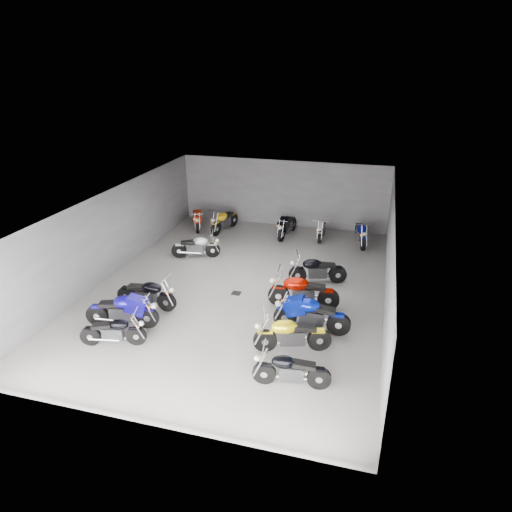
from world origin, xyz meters
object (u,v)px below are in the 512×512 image
object	(u,v)px
motorcycle_back_d	(287,226)
motorcycle_back_a	(198,218)
motorcycle_right_a	(291,370)
motorcycle_right_d	(303,292)
motorcycle_left_c	(147,294)
motorcycle_right_b	(291,334)
motorcycle_left_b	(123,311)
motorcycle_left_f	(196,246)
drain_grate	(236,293)
motorcycle_right_e	(317,270)
motorcycle_left_a	(114,331)
motorcycle_back_e	(322,229)
motorcycle_right_c	(311,314)
motorcycle_back_b	(224,221)
motorcycle_back_f	(361,233)

from	to	relation	value
motorcycle_back_d	motorcycle_back_a	bearing A→B (deg)	9.36
motorcycle_right_a	motorcycle_right_d	xyz separation A→B (m)	(-0.42, 4.00, 0.09)
motorcycle_left_c	motorcycle_back_d	xyz separation A→B (m)	(3.03, 7.73, 0.01)
motorcycle_right_b	motorcycle_back_a	size ratio (longest dim) A/B	1.05
motorcycle_left_b	motorcycle_right_b	xyz separation A→B (m)	(5.17, 0.12, -0.02)
motorcycle_right_b	motorcycle_left_f	bearing A→B (deg)	25.43
drain_grate	motorcycle_right_e	size ratio (longest dim) A/B	0.15
motorcycle_left_a	motorcycle_right_e	xyz separation A→B (m)	(4.97, 5.50, 0.06)
motorcycle_back_d	motorcycle_back_e	xyz separation A→B (m)	(1.59, 0.16, -0.07)
motorcycle_right_e	motorcycle_back_d	bearing A→B (deg)	8.42
motorcycle_right_a	motorcycle_right_b	xyz separation A→B (m)	(-0.28, 1.49, 0.05)
motorcycle_left_a	motorcycle_back_e	world-z (taller)	motorcycle_back_e
motorcycle_back_e	motorcycle_left_a	bearing A→B (deg)	65.15
motorcycle_right_d	motorcycle_right_e	xyz separation A→B (m)	(0.19, 1.91, -0.06)
motorcycle_right_b	motorcycle_right_a	bearing A→B (deg)	173.12
motorcycle_right_d	motorcycle_left_b	bearing A→B (deg)	111.63
motorcycle_right_c	motorcycle_back_b	distance (m)	9.28
motorcycle_left_c	motorcycle_back_a	distance (m)	7.76
motorcycle_right_d	motorcycle_left_c	bearing A→B (deg)	100.02
motorcycle_right_e	motorcycle_back_e	size ratio (longest dim) A/B	1.09
motorcycle_left_b	motorcycle_right_d	bearing A→B (deg)	107.66
motorcycle_right_e	motorcycle_back_d	size ratio (longest dim) A/B	0.96
motorcycle_right_e	motorcycle_back_f	size ratio (longest dim) A/B	0.97
motorcycle_left_a	motorcycle_left_c	xyz separation A→B (m)	(-0.11, 2.18, 0.06)
motorcycle_right_a	motorcycle_back_a	world-z (taller)	motorcycle_back_a
motorcycle_back_b	motorcycle_back_d	bearing A→B (deg)	-164.65
motorcycle_right_d	motorcycle_back_e	bearing A→B (deg)	-3.57
motorcycle_right_c	motorcycle_left_f	bearing A→B (deg)	51.26
motorcycle_left_b	motorcycle_left_c	size ratio (longest dim) A/B	1.06
drain_grate	motorcycle_left_b	size ratio (longest dim) A/B	0.14
motorcycle_left_f	motorcycle_back_d	world-z (taller)	motorcycle_back_d
motorcycle_right_a	motorcycle_right_b	size ratio (longest dim) A/B	0.92
motorcycle_left_f	motorcycle_back_a	bearing A→B (deg)	-175.67
motorcycle_left_a	motorcycle_back_f	xyz separation A→B (m)	(6.26, 9.82, 0.07)
motorcycle_left_f	motorcycle_back_b	bearing A→B (deg)	162.06
motorcycle_left_a	motorcycle_right_a	xyz separation A→B (m)	(5.20, -0.42, 0.02)
motorcycle_right_e	motorcycle_back_e	bearing A→B (deg)	-10.69
motorcycle_left_f	motorcycle_back_a	size ratio (longest dim) A/B	0.96
motorcycle_back_d	motorcycle_left_f	bearing A→B (deg)	56.14
motorcycle_right_c	motorcycle_left_a	bearing A→B (deg)	112.43
motorcycle_left_f	motorcycle_back_b	size ratio (longest dim) A/B	0.90
motorcycle_right_b	motorcycle_back_b	world-z (taller)	motorcycle_right_b
motorcycle_right_c	motorcycle_back_a	world-z (taller)	motorcycle_right_c
motorcycle_right_c	motorcycle_right_d	distance (m)	1.44
drain_grate	motorcycle_left_a	distance (m)	4.60
drain_grate	motorcycle_right_d	world-z (taller)	motorcycle_right_d
motorcycle_left_f	motorcycle_right_b	bearing A→B (deg)	26.14
motorcycle_back_d	drain_grate	bearing A→B (deg)	93.16
motorcycle_left_f	motorcycle_right_e	size ratio (longest dim) A/B	0.94
motorcycle_left_b	motorcycle_back_b	xyz separation A→B (m)	(0.17, 8.85, -0.02)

